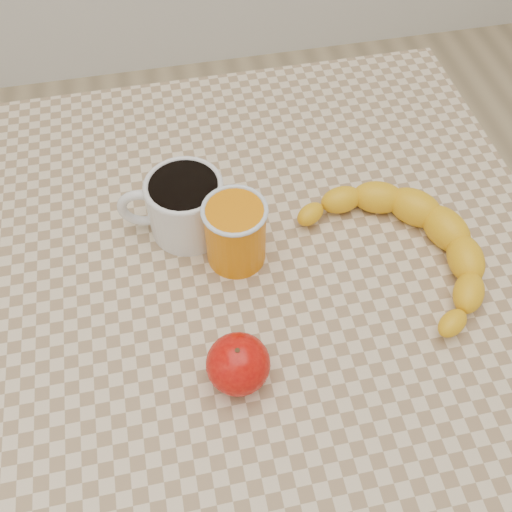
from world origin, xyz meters
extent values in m
plane|color=tan|center=(0.00, 0.00, 0.00)|extent=(3.00, 3.00, 0.00)
cube|color=beige|center=(0.00, 0.00, 0.73)|extent=(0.80, 0.80, 0.04)
cube|color=olive|center=(0.00, 0.00, 0.68)|extent=(0.74, 0.74, 0.06)
cylinder|color=olive|center=(-0.35, 0.35, 0.35)|extent=(0.05, 0.05, 0.71)
cylinder|color=olive|center=(0.35, 0.35, 0.35)|extent=(0.05, 0.05, 0.71)
cylinder|color=silver|center=(-0.08, 0.08, 0.79)|extent=(0.12, 0.12, 0.08)
cylinder|color=black|center=(-0.08, 0.08, 0.83)|extent=(0.09, 0.09, 0.01)
torus|color=silver|center=(-0.08, 0.08, 0.83)|extent=(0.10, 0.10, 0.01)
torus|color=silver|center=(-0.13, 0.09, 0.79)|extent=(0.07, 0.02, 0.06)
cylinder|color=orange|center=(-0.02, 0.02, 0.80)|extent=(0.08, 0.08, 0.09)
torus|color=silver|center=(-0.02, 0.02, 0.84)|extent=(0.08, 0.08, 0.01)
ellipsoid|color=#9A0505|center=(-0.05, -0.15, 0.78)|extent=(0.09, 0.09, 0.07)
cylinder|color=#382311|center=(-0.05, -0.15, 0.81)|extent=(0.01, 0.01, 0.01)
camera|label=1|loc=(-0.09, -0.41, 1.35)|focal=40.00mm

